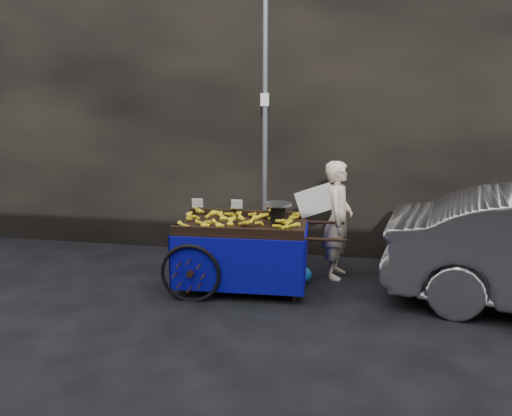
# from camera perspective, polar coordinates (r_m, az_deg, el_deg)

# --- Properties ---
(ground) EXTENTS (80.00, 80.00, 0.00)m
(ground) POSITION_cam_1_polar(r_m,az_deg,el_deg) (6.60, -3.47, -9.21)
(ground) COLOR black
(ground) RESTS_ON ground
(building_wall) EXTENTS (13.50, 2.00, 5.00)m
(building_wall) POSITION_cam_1_polar(r_m,az_deg,el_deg) (8.60, 3.13, 13.05)
(building_wall) COLOR black
(building_wall) RESTS_ON ground
(street_pole) EXTENTS (0.12, 0.10, 4.00)m
(street_pole) POSITION_cam_1_polar(r_m,az_deg,el_deg) (7.34, 1.06, 9.22)
(street_pole) COLOR slate
(street_pole) RESTS_ON ground
(banana_cart) EXTENTS (2.29, 1.17, 1.22)m
(banana_cart) POSITION_cam_1_polar(r_m,az_deg,el_deg) (6.43, -2.02, -2.69)
(banana_cart) COLOR black
(banana_cart) RESTS_ON ground
(vendor) EXTENTS (0.82, 0.63, 1.62)m
(vendor) POSITION_cam_1_polar(r_m,az_deg,el_deg) (6.87, 9.32, -1.35)
(vendor) COLOR #C9B296
(vendor) RESTS_ON ground
(plastic_bag) EXTENTS (0.26, 0.20, 0.23)m
(plastic_bag) POSITION_cam_1_polar(r_m,az_deg,el_deg) (6.77, 5.29, -7.59)
(plastic_bag) COLOR #175DB1
(plastic_bag) RESTS_ON ground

